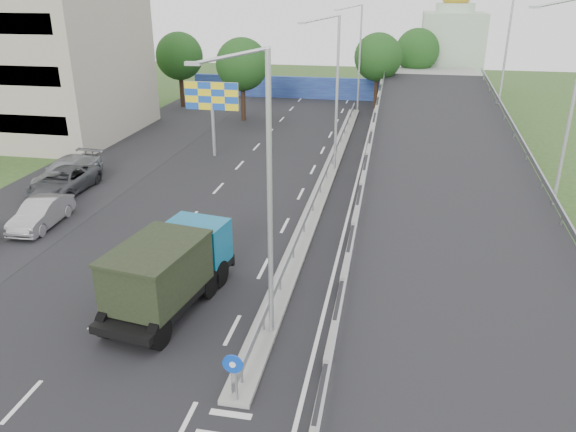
% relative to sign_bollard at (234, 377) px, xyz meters
% --- Properties ---
extents(road_surface, '(26.00, 90.00, 0.04)m').
position_rel_sign_bollard_xyz_m(road_surface, '(-3.00, 17.83, -1.03)').
color(road_surface, black).
rests_on(road_surface, ground).
extents(parking_strip, '(8.00, 90.00, 0.05)m').
position_rel_sign_bollard_xyz_m(parking_strip, '(-16.00, 17.83, -1.03)').
color(parking_strip, black).
rests_on(parking_strip, ground).
extents(median, '(1.00, 44.00, 0.20)m').
position_rel_sign_bollard_xyz_m(median, '(0.00, 21.83, -0.93)').
color(median, gray).
rests_on(median, ground).
extents(overpass_ramp, '(10.00, 50.00, 3.50)m').
position_rel_sign_bollard_xyz_m(overpass_ramp, '(7.50, 21.83, 0.72)').
color(overpass_ramp, gray).
rests_on(overpass_ramp, ground).
extents(median_guardrail, '(0.09, 44.00, 0.71)m').
position_rel_sign_bollard_xyz_m(median_guardrail, '(0.00, 21.83, -0.28)').
color(median_guardrail, gray).
rests_on(median_guardrail, median).
extents(sign_bollard, '(0.64, 0.23, 1.67)m').
position_rel_sign_bollard_xyz_m(sign_bollard, '(0.00, 0.00, 0.00)').
color(sign_bollard, black).
rests_on(sign_bollard, median).
extents(lamp_post_near, '(2.74, 0.18, 10.08)m').
position_rel_sign_bollard_xyz_m(lamp_post_near, '(0.11, 3.83, 4.77)').
color(lamp_post_near, '#B2B5B7').
rests_on(lamp_post_near, median).
extents(lamp_post_mid, '(2.74, 0.18, 10.08)m').
position_rel_sign_bollard_xyz_m(lamp_post_mid, '(0.11, 23.83, 4.77)').
color(lamp_post_mid, '#B2B5B7').
rests_on(lamp_post_mid, median).
extents(lamp_post_far, '(2.74, 0.18, 10.08)m').
position_rel_sign_bollard_xyz_m(lamp_post_far, '(0.11, 43.83, 4.77)').
color(lamp_post_far, '#B2B5B7').
rests_on(lamp_post_far, median).
extents(blue_wall, '(30.00, 0.50, 2.40)m').
position_rel_sign_bollard_xyz_m(blue_wall, '(-4.00, 49.83, 0.17)').
color(blue_wall, navy).
rests_on(blue_wall, ground).
extents(church, '(7.00, 7.00, 13.80)m').
position_rel_sign_bollard_xyz_m(church, '(10.00, 57.83, 4.28)').
color(church, '#B2CCAD').
rests_on(church, ground).
extents(billboard, '(4.00, 0.24, 5.50)m').
position_rel_sign_bollard_xyz_m(billboard, '(-9.00, 25.83, 3.15)').
color(billboard, '#B2B5B7').
rests_on(billboard, ground).
extents(tree_left_mid, '(4.80, 4.80, 7.60)m').
position_rel_sign_bollard_xyz_m(tree_left_mid, '(-10.00, 37.83, 4.14)').
color(tree_left_mid, black).
rests_on(tree_left_mid, ground).
extents(tree_median_far, '(4.80, 4.80, 7.60)m').
position_rel_sign_bollard_xyz_m(tree_median_far, '(2.00, 45.83, 4.14)').
color(tree_median_far, black).
rests_on(tree_median_far, ground).
extents(tree_left_far, '(4.80, 4.80, 7.60)m').
position_rel_sign_bollard_xyz_m(tree_left_far, '(-18.00, 42.83, 4.14)').
color(tree_left_far, black).
rests_on(tree_left_far, ground).
extents(tree_ramp_far, '(4.80, 4.80, 7.60)m').
position_rel_sign_bollard_xyz_m(tree_ramp_far, '(6.00, 52.83, 4.14)').
color(tree_ramp_far, black).
rests_on(tree_ramp_far, ground).
extents(dump_truck, '(3.51, 7.13, 3.01)m').
position_rel_sign_bollard_xyz_m(dump_truck, '(-4.07, 5.12, 0.63)').
color(dump_truck, black).
rests_on(dump_truck, ground).
extents(parked_car_b, '(1.82, 4.57, 1.48)m').
position_rel_sign_bollard_xyz_m(parked_car_b, '(-13.90, 11.33, -0.29)').
color(parked_car_b, gray).
rests_on(parked_car_b, ground).
extents(parked_car_c, '(2.58, 5.52, 1.53)m').
position_rel_sign_bollard_xyz_m(parked_car_c, '(-15.59, 16.30, -0.27)').
color(parked_car_c, '#3C3E42').
rests_on(parked_car_c, ground).
extents(parked_car_d, '(2.67, 5.79, 1.64)m').
position_rel_sign_bollard_xyz_m(parked_car_d, '(-16.33, 17.97, -0.21)').
color(parked_car_d, gray).
rests_on(parked_car_d, ground).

